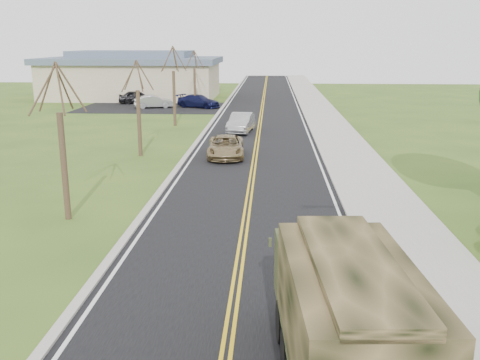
{
  "coord_description": "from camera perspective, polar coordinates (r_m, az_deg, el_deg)",
  "views": [
    {
      "loc": [
        0.92,
        -9.58,
        6.8
      ],
      "look_at": [
        -0.19,
        9.56,
        1.8
      ],
      "focal_mm": 40.0,
      "sensor_mm": 36.0,
      "label": 1
    }
  ],
  "objects": [
    {
      "name": "bare_tree_d",
      "position": [
        56.3,
        -4.86,
        10.24
      ],
      "size": [
        1.88,
        2.2,
        5.91
      ],
      "color": "#38281C",
      "rests_on": "ground"
    },
    {
      "name": "suv_champagne",
      "position": [
        32.19,
        -1.53,
        3.58
      ],
      "size": [
        2.41,
        4.72,
        1.28
      ],
      "primitive_type": "imported",
      "rotation": [
        0.0,
        0.0,
        0.06
      ],
      "color": "#8B764E",
      "rests_on": "ground"
    },
    {
      "name": "bare_tree_a",
      "position": [
        21.53,
        -18.37,
        2.69
      ],
      "size": [
        1.93,
        2.26,
        6.08
      ],
      "color": "#38281C",
      "rests_on": "ground"
    },
    {
      "name": "road",
      "position": [
        50.05,
        2.25,
        6.81
      ],
      "size": [
        8.0,
        120.0,
        0.01
      ],
      "primitive_type": "cube",
      "color": "black",
      "rests_on": "ground"
    },
    {
      "name": "military_truck",
      "position": [
        10.67,
        11.01,
        -13.68
      ],
      "size": [
        2.63,
        6.41,
        3.13
      ],
      "rotation": [
        0.0,
        0.0,
        0.07
      ],
      "color": "black",
      "rests_on": "ground"
    },
    {
      "name": "lot_car_navy",
      "position": [
        56.75,
        -4.42,
        8.38
      ],
      "size": [
        5.03,
        3.56,
        1.35
      ],
      "primitive_type": "imported",
      "rotation": [
        0.0,
        0.0,
        1.17
      ],
      "color": "black",
      "rests_on": "ground"
    },
    {
      "name": "curb_right",
      "position": [
        50.14,
        7.03,
        6.79
      ],
      "size": [
        0.3,
        120.0,
        0.12
      ],
      "primitive_type": "cube",
      "color": "#9E998E",
      "rests_on": "ground"
    },
    {
      "name": "sedan_silver",
      "position": [
        41.09,
        0.11,
        6.12
      ],
      "size": [
        2.07,
        4.58,
        1.46
      ],
      "primitive_type": "imported",
      "rotation": [
        0.0,
        0.0,
        -0.12
      ],
      "color": "#A2A1A6",
      "rests_on": "ground"
    },
    {
      "name": "commercial_building",
      "position": [
        67.82,
        -11.33,
        10.87
      ],
      "size": [
        25.5,
        21.5,
        5.65
      ],
      "color": "tan",
      "rests_on": "ground"
    },
    {
      "name": "lot_car_silver",
      "position": [
        56.98,
        -9.2,
        8.25
      ],
      "size": [
        4.24,
        2.64,
        1.32
      ],
      "primitive_type": "imported",
      "rotation": [
        0.0,
        0.0,
        1.91
      ],
      "color": "#A0A0A5",
      "rests_on": "ground"
    },
    {
      "name": "bare_tree_c",
      "position": [
        44.48,
        -7.05,
        9.32
      ],
      "size": [
        2.04,
        2.39,
        6.42
      ],
      "color": "#38281C",
      "rests_on": "ground"
    },
    {
      "name": "sidewalk_right",
      "position": [
        50.28,
        9.03,
        6.73
      ],
      "size": [
        3.2,
        120.0,
        0.1
      ],
      "primitive_type": "cube",
      "color": "#9E998E",
      "rests_on": "ground"
    },
    {
      "name": "bare_tree_b",
      "position": [
        32.84,
        -10.75,
        6.8
      ],
      "size": [
        1.83,
        2.14,
        5.73
      ],
      "color": "#38281C",
      "rests_on": "ground"
    },
    {
      "name": "curb_left",
      "position": [
        50.29,
        -2.52,
        6.89
      ],
      "size": [
        0.3,
        120.0,
        0.1
      ],
      "primitive_type": "cube",
      "color": "#9E998E",
      "rests_on": "ground"
    },
    {
      "name": "lot_car_dark",
      "position": [
        61.5,
        -10.86,
        8.69
      ],
      "size": [
        4.57,
        2.85,
        1.45
      ],
      "primitive_type": "imported",
      "rotation": [
        0.0,
        0.0,
        1.86
      ],
      "color": "black",
      "rests_on": "ground"
    }
  ]
}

